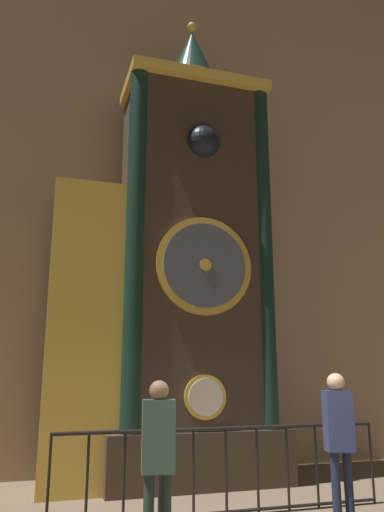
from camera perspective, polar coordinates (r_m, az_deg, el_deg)
cathedral_back_wall at (r=12.01m, az=-1.76°, el=16.78°), size 24.00×0.32×15.73m
clock_tower at (r=9.27m, az=-2.16°, el=-1.94°), size 4.20×1.77×9.14m
railing_fence at (r=7.26m, az=3.92°, el=-22.88°), size 4.62×0.05×1.13m
visitor_near at (r=5.54m, az=-3.89°, el=-21.27°), size 0.37×0.27×1.76m
visitor_far at (r=6.97m, az=16.44°, el=-18.66°), size 0.38×0.29×1.84m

